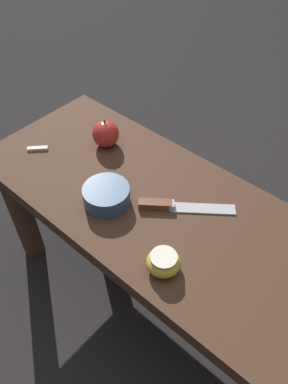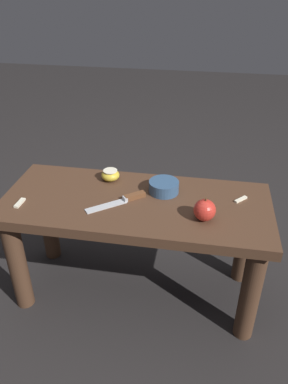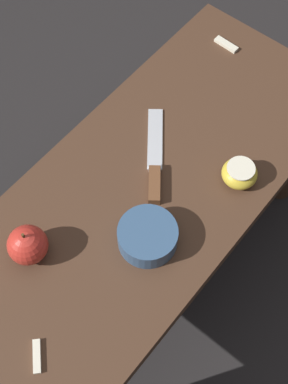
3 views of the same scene
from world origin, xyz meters
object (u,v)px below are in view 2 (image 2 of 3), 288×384
Objects in this scene: wooden_bench at (136,222)px; bowl at (164,187)px; knife at (125,199)px; apple_cut at (110,175)px; apple_whole at (205,210)px.

bowl is (0.10, 0.08, 0.12)m from wooden_bench.
wooden_bench is 0.11m from knife.
knife is 0.16m from bowl.
apple_cut reaches higher than wooden_bench.
apple_whole is at bearing -44.39° from bowl.
apple_whole is 0.75× the size of bowl.
apple_whole reaches higher than bowl.
apple_whole is at bearing -16.89° from wooden_bench.
apple_whole is at bearing 128.95° from knife.
wooden_bench is at bearing 158.06° from knife.
apple_cut is (-0.13, 0.14, 0.12)m from wooden_bench.
knife is at bearing -57.32° from apple_cut.
knife is (-0.04, -0.01, 0.11)m from wooden_bench.
bowl is (-0.16, 0.16, -0.02)m from apple_whole.
apple_cut is 0.24m from bowl.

